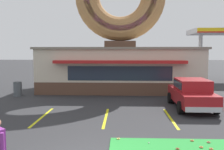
{
  "coord_description": "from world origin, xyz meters",
  "views": [
    {
      "loc": [
        1.01,
        -6.94,
        3.12
      ],
      "look_at": [
        0.54,
        5.0,
        2.0
      ],
      "focal_mm": 42.0,
      "sensor_mm": 36.0,
      "label": 1
    }
  ],
  "objects": [
    {
      "name": "donut_shop_building",
      "position": [
        0.83,
        13.94,
        3.74
      ],
      "size": [
        12.3,
        6.75,
        10.96
      ],
      "color": "brown",
      "rests_on": "ground"
    },
    {
      "name": "putting_mat",
      "position": [
        2.96,
        1.49,
        0.01
      ],
      "size": [
        4.7,
        1.22,
        0.03
      ],
      "primitive_type": "cube",
      "color": "green",
      "rests_on": "ground"
    },
    {
      "name": "mini_donut_near_right",
      "position": [
        2.75,
        1.1,
        0.05
      ],
      "size": [
        0.13,
        0.13,
        0.04
      ],
      "primitive_type": "torus",
      "color": "brown",
      "rests_on": "putting_mat"
    },
    {
      "name": "mini_donut_mid_left",
      "position": [
        3.92,
        1.73,
        0.05
      ],
      "size": [
        0.13,
        0.13,
        0.04
      ],
      "primitive_type": "torus",
      "color": "#A5724C",
      "rests_on": "putting_mat"
    },
    {
      "name": "mini_donut_mid_centre",
      "position": [
        3.81,
        1.13,
        0.05
      ],
      "size": [
        0.13,
        0.13,
        0.04
      ],
      "primitive_type": "torus",
      "color": "#D17F47",
      "rests_on": "putting_mat"
    },
    {
      "name": "mini_donut_mid_right",
      "position": [
        3.41,
        1.87,
        0.05
      ],
      "size": [
        0.13,
        0.13,
        0.04
      ],
      "primitive_type": "torus",
      "color": "#D17F47",
      "rests_on": "putting_mat"
    },
    {
      "name": "mini_donut_far_left",
      "position": [
        3.53,
        1.25,
        0.05
      ],
      "size": [
        0.13,
        0.13,
        0.04
      ],
      "primitive_type": "torus",
      "color": "#D17F47",
      "rests_on": "putting_mat"
    },
    {
      "name": "mini_donut_far_centre",
      "position": [
        0.88,
        1.96,
        0.05
      ],
      "size": [
        0.13,
        0.13,
        0.04
      ],
      "primitive_type": "torus",
      "color": "#E5C666",
      "rests_on": "putting_mat"
    },
    {
      "name": "golf_ball",
      "position": [
        1.9,
        1.58,
        0.05
      ],
      "size": [
        0.04,
        0.04,
        0.04
      ],
      "primitive_type": "sphere",
      "color": "white",
      "rests_on": "putting_mat"
    },
    {
      "name": "car_red",
      "position": [
        4.74,
        7.15,
        0.87
      ],
      "size": [
        1.98,
        4.56,
        1.6
      ],
      "color": "maroon",
      "rests_on": "ground"
    },
    {
      "name": "trash_bin",
      "position": [
        -6.16,
        10.56,
        0.5
      ],
      "size": [
        0.57,
        0.57,
        0.97
      ],
      "color": "#51565B",
      "rests_on": "ground"
    },
    {
      "name": "parking_stripe_mid_left",
      "position": [
        -2.76,
        5.0,
        0.0
      ],
      "size": [
        0.12,
        3.6,
        0.01
      ],
      "primitive_type": "cube",
      "color": "yellow",
      "rests_on": "ground"
    },
    {
      "name": "parking_stripe_centre",
      "position": [
        0.24,
        5.0,
        0.0
      ],
      "size": [
        0.12,
        3.6,
        0.01
      ],
      "primitive_type": "cube",
      "color": "yellow",
      "rests_on": "ground"
    },
    {
      "name": "parking_stripe_mid_right",
      "position": [
        3.24,
        5.0,
        0.0
      ],
      "size": [
        0.12,
        3.6,
        0.01
      ],
      "primitive_type": "cube",
      "color": "yellow",
      "rests_on": "ground"
    }
  ]
}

